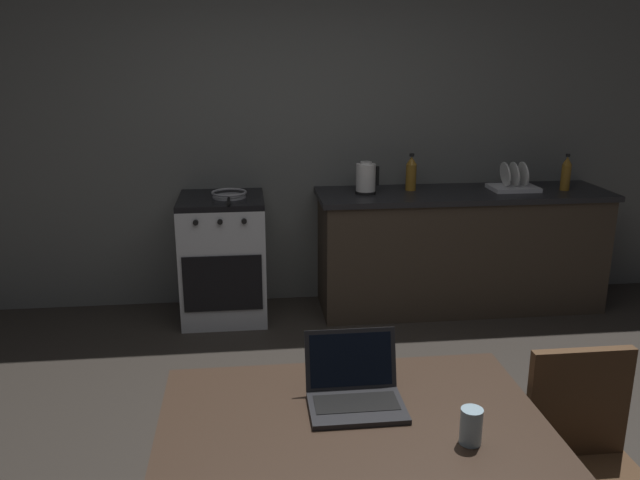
{
  "coord_description": "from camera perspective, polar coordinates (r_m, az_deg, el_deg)",
  "views": [
    {
      "loc": [
        -0.36,
        -2.54,
        1.89
      ],
      "look_at": [
        0.03,
        0.81,
        0.91
      ],
      "focal_mm": 36.35,
      "sensor_mm": 36.0,
      "label": 1
    }
  ],
  "objects": [
    {
      "name": "laptop",
      "position": [
        2.26,
        3.08,
        -13.14
      ],
      "size": [
        0.32,
        0.28,
        0.22
      ],
      "rotation": [
        0.0,
        0.0,
        0.23
      ],
      "color": "#232326",
      "rests_on": "dining_table"
    },
    {
      "name": "bottle_b",
      "position": [
        4.84,
        8.03,
        5.86
      ],
      "size": [
        0.08,
        0.08,
        0.27
      ],
      "color": "#8C601E",
      "rests_on": "kitchen_counter"
    },
    {
      "name": "ground_plane",
      "position": [
        3.18,
        1.27,
        -20.19
      ],
      "size": [
        12.0,
        12.0,
        0.0
      ],
      "primitive_type": "plane",
      "color": "#2D2823"
    },
    {
      "name": "chair",
      "position": [
        2.6,
        22.48,
        -17.4
      ],
      "size": [
        0.4,
        0.4,
        0.88
      ],
      "rotation": [
        0.0,
        0.0,
        -0.12
      ],
      "color": "#4C331E",
      "rests_on": "ground_plane"
    },
    {
      "name": "back_wall",
      "position": [
        4.95,
        1.14,
        10.56
      ],
      "size": [
        6.4,
        0.1,
        2.8
      ],
      "primitive_type": "cube",
      "color": "#5E605D",
      "rests_on": "ground_plane"
    },
    {
      "name": "electric_kettle",
      "position": [
        4.69,
        4.06,
        5.43
      ],
      "size": [
        0.17,
        0.15,
        0.23
      ],
      "color": "black",
      "rests_on": "kitchen_counter"
    },
    {
      "name": "bottle",
      "position": [
        5.13,
        20.85,
        5.52
      ],
      "size": [
        0.07,
        0.07,
        0.27
      ],
      "color": "#8C601E",
      "rests_on": "kitchen_counter"
    },
    {
      "name": "dining_table",
      "position": [
        2.21,
        2.94,
        -17.36
      ],
      "size": [
        1.26,
        0.87,
        0.74
      ],
      "color": "#332319",
      "rests_on": "ground_plane"
    },
    {
      "name": "drinking_glass",
      "position": [
        2.1,
        13.15,
        -15.67
      ],
      "size": [
        0.07,
        0.07,
        0.12
      ],
      "color": "#99B7C6",
      "rests_on": "dining_table"
    },
    {
      "name": "stove_oven",
      "position": [
        4.76,
        -8.49,
        -1.56
      ],
      "size": [
        0.6,
        0.62,
        0.9
      ],
      "color": "#B7BABF",
      "rests_on": "ground_plane"
    },
    {
      "name": "frying_pan",
      "position": [
        4.61,
        -8.01,
        4.01
      ],
      "size": [
        0.25,
        0.42,
        0.05
      ],
      "color": "gray",
      "rests_on": "stove_oven"
    },
    {
      "name": "dish_rack",
      "position": [
        5.03,
        16.67,
        4.77
      ],
      "size": [
        0.34,
        0.26,
        0.21
      ],
      "color": "silver",
      "rests_on": "kitchen_counter"
    },
    {
      "name": "kitchen_counter",
      "position": [
        5.01,
        12.21,
        -0.8
      ],
      "size": [
        2.16,
        0.64,
        0.9
      ],
      "color": "#382D23",
      "rests_on": "ground_plane"
    }
  ]
}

